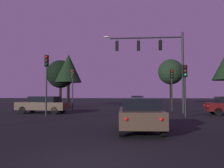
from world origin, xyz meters
TOP-DOWN VIEW (x-y plane):
  - ground_plane at (0.00, 24.50)m, footprint 168.00×168.00m
  - traffic_signal_mast_arm at (3.21, 15.61)m, footprint 7.31×0.44m
  - traffic_light_corner_left at (-5.55, 11.28)m, footprint 0.34×0.37m
  - traffic_light_corner_right at (-5.20, 17.47)m, footprint 0.30×0.35m
  - traffic_light_median at (4.93, 18.44)m, footprint 0.32×0.36m
  - traffic_light_far_side at (4.92, 12.06)m, footprint 0.32×0.36m
  - car_nearside_lane at (1.39, 4.87)m, footprint 2.02×4.15m
  - car_crossing_left at (-7.06, 14.48)m, footprint 4.73×2.22m
  - car_far_lane at (1.60, 29.10)m, footprint 2.40×4.63m
  - tree_left_far at (-10.37, 29.38)m, footprint 4.33×4.33m
  - tree_center_horizon at (-7.43, 23.60)m, footprint 3.45×3.45m
  - tree_right_cluster at (7.66, 37.14)m, footprint 4.58×4.58m

SIDE VIEW (x-z plane):
  - ground_plane at x=0.00m, z-range 0.00..0.00m
  - car_nearside_lane at x=1.39m, z-range 0.03..1.55m
  - car_far_lane at x=1.60m, z-range 0.03..1.55m
  - car_crossing_left at x=-7.06m, z-range 0.04..1.56m
  - traffic_light_far_side at x=4.92m, z-range 0.83..4.72m
  - traffic_light_median at x=4.93m, z-range 0.89..5.14m
  - traffic_light_corner_right at x=-5.20m, z-range 0.89..5.16m
  - traffic_light_corner_left at x=-5.55m, z-range 0.96..5.66m
  - tree_left_far at x=-10.37m, z-range 1.34..8.38m
  - tree_center_horizon at x=-7.43m, z-range 1.61..8.55m
  - traffic_signal_mast_arm at x=3.21m, z-range 1.61..8.99m
  - tree_right_cluster at x=7.66m, z-range 1.74..9.85m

